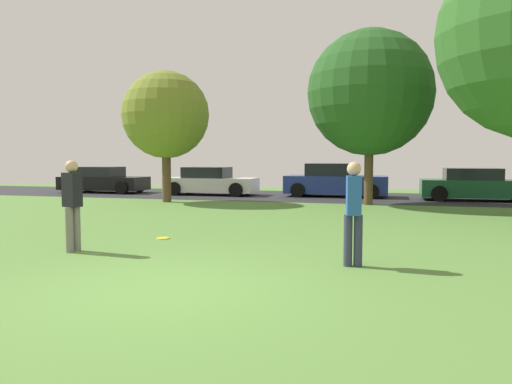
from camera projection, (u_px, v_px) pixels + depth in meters
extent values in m
plane|color=#547F38|center=(164.00, 289.00, 6.39)|extent=(44.00, 44.00, 0.00)
cube|color=#28282B|center=(323.00, 197.00, 21.78)|extent=(44.00, 6.40, 0.01)
cylinder|color=brown|center=(167.00, 171.00, 19.09)|extent=(0.35, 0.35, 2.50)
sphere|color=olive|center=(166.00, 115.00, 18.93)|extent=(3.42, 3.42, 3.42)
cylinder|color=brown|center=(369.00, 173.00, 17.96)|extent=(0.33, 0.33, 2.40)
sphere|color=#23511E|center=(370.00, 93.00, 17.76)|extent=(4.62, 4.62, 4.62)
cylinder|color=slate|center=(77.00, 229.00, 9.02)|extent=(0.14, 0.14, 0.84)
cylinder|color=slate|center=(69.00, 230.00, 8.89)|extent=(0.14, 0.14, 0.84)
cube|color=black|center=(72.00, 190.00, 8.90)|extent=(0.37, 0.30, 0.63)
sphere|color=tan|center=(71.00, 166.00, 8.87)|extent=(0.23, 0.23, 0.23)
cylinder|color=#2D334C|center=(348.00, 241.00, 7.75)|extent=(0.14, 0.14, 0.83)
cylinder|color=#2D334C|center=(358.00, 241.00, 7.73)|extent=(0.14, 0.14, 0.83)
cube|color=#23519E|center=(354.00, 195.00, 7.69)|extent=(0.27, 0.35, 0.63)
sphere|color=tan|center=(354.00, 169.00, 7.66)|extent=(0.23, 0.23, 0.23)
cylinder|color=yellow|center=(163.00, 238.00, 10.40)|extent=(0.27, 0.27, 0.03)
cube|color=black|center=(104.00, 183.00, 24.35)|extent=(4.38, 1.71, 0.65)
cube|color=black|center=(100.00, 172.00, 24.37)|extent=(2.10, 1.51, 0.50)
cylinder|color=black|center=(139.00, 186.00, 24.78)|extent=(0.64, 0.22, 0.64)
cylinder|color=black|center=(122.00, 188.00, 23.13)|extent=(0.64, 0.22, 0.64)
cylinder|color=black|center=(88.00, 185.00, 25.59)|extent=(0.64, 0.22, 0.64)
cylinder|color=black|center=(67.00, 187.00, 23.94)|extent=(0.64, 0.22, 0.64)
cube|color=white|center=(211.00, 185.00, 22.79)|extent=(4.29, 1.71, 0.66)
cube|color=black|center=(207.00, 172.00, 22.80)|extent=(2.06, 1.51, 0.51)
cylinder|color=black|center=(247.00, 188.00, 23.23)|extent=(0.64, 0.22, 0.64)
cylinder|color=black|center=(236.00, 190.00, 21.58)|extent=(0.64, 0.22, 0.64)
cylinder|color=black|center=(189.00, 187.00, 24.02)|extent=(0.64, 0.22, 0.64)
cylinder|color=black|center=(175.00, 189.00, 22.37)|extent=(0.64, 0.22, 0.64)
cube|color=#233893|center=(336.00, 185.00, 21.82)|extent=(4.55, 1.89, 0.80)
cube|color=black|center=(331.00, 170.00, 21.83)|extent=(2.18, 1.66, 0.56)
cylinder|color=black|center=(373.00, 189.00, 22.32)|extent=(0.64, 0.22, 0.64)
cylinder|color=black|center=(371.00, 192.00, 20.50)|extent=(0.64, 0.22, 0.64)
cylinder|color=black|center=(305.00, 188.00, 23.16)|extent=(0.64, 0.22, 0.64)
cylinder|color=black|center=(298.00, 190.00, 21.34)|extent=(0.64, 0.22, 0.64)
cube|color=#195633|center=(478.00, 188.00, 19.70)|extent=(4.44, 1.73, 0.71)
cube|color=black|center=(472.00, 174.00, 19.72)|extent=(2.13, 1.53, 0.47)
cylinder|color=black|center=(435.00, 191.00, 20.96)|extent=(0.64, 0.22, 0.64)
cylinder|color=black|center=(439.00, 194.00, 19.29)|extent=(0.64, 0.22, 0.64)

